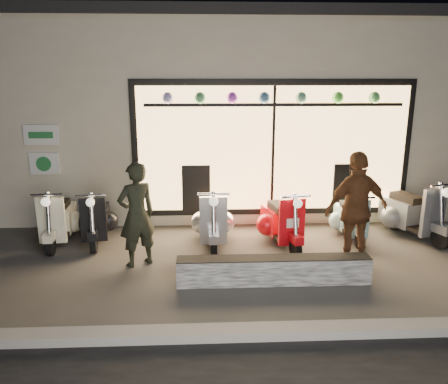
% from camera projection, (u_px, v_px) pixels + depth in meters
% --- Properties ---
extents(ground, '(40.00, 40.00, 0.00)m').
position_uv_depth(ground, '(239.00, 265.00, 6.94)').
color(ground, '#383533').
rests_on(ground, ground).
extents(kerb, '(40.00, 0.25, 0.12)m').
position_uv_depth(kerb, '(253.00, 332.00, 5.00)').
color(kerb, slate).
rests_on(kerb, ground).
extents(shop_building, '(10.20, 6.23, 4.20)m').
position_uv_depth(shop_building, '(225.00, 110.00, 11.23)').
color(shop_building, beige).
rests_on(shop_building, ground).
extents(graffiti_barrier, '(2.78, 0.28, 0.40)m').
position_uv_depth(graffiti_barrier, '(273.00, 270.00, 6.29)').
color(graffiti_barrier, black).
rests_on(graffiti_barrier, ground).
extents(scooter_silver, '(0.47, 1.44, 1.04)m').
position_uv_depth(scooter_silver, '(213.00, 219.00, 7.89)').
color(scooter_silver, black).
rests_on(scooter_silver, ground).
extents(scooter_red, '(0.63, 1.42, 1.01)m').
position_uv_depth(scooter_red, '(280.00, 221.00, 7.82)').
color(scooter_red, black).
rests_on(scooter_red, ground).
extents(scooter_black, '(0.55, 1.37, 0.97)m').
position_uv_depth(scooter_black, '(97.00, 219.00, 8.00)').
color(scooter_black, black).
rests_on(scooter_black, ground).
extents(scooter_cream, '(0.51, 1.41, 1.01)m').
position_uv_depth(scooter_cream, '(60.00, 219.00, 7.93)').
color(scooter_cream, black).
rests_on(scooter_cream, ground).
extents(scooter_blue, '(0.40, 1.23, 0.89)m').
position_uv_depth(scooter_blue, '(349.00, 218.00, 8.15)').
color(scooter_blue, black).
rests_on(scooter_blue, ground).
extents(scooter_grey, '(0.82, 1.52, 1.10)m').
position_uv_depth(scooter_grey, '(408.00, 212.00, 8.22)').
color(scooter_grey, black).
rests_on(scooter_grey, ground).
extents(man, '(0.72, 0.66, 1.66)m').
position_uv_depth(man, '(137.00, 215.00, 6.76)').
color(man, black).
rests_on(man, ground).
extents(woman, '(1.14, 0.69, 1.82)m').
position_uv_depth(woman, '(356.00, 209.00, 6.77)').
color(woman, brown).
rests_on(woman, ground).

